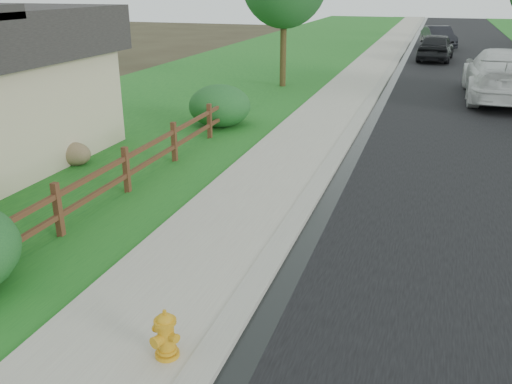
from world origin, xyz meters
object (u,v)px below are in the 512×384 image
(fire_hydrant, at_px, (166,335))
(white_suv, at_px, (504,74))
(dark_car_mid, at_px, (436,47))
(ranch_fence, at_px, (95,186))

(fire_hydrant, bearing_deg, white_suv, 74.05)
(dark_car_mid, bearing_deg, ranch_fence, 81.28)
(white_suv, bearing_deg, fire_hydrant, 73.77)
(white_suv, relative_size, dark_car_mid, 1.47)
(dark_car_mid, bearing_deg, white_suv, 107.36)
(dark_car_mid, bearing_deg, fire_hydrant, 89.21)
(ranch_fence, xyz_separation_m, fire_hydrant, (3.50, -3.80, -0.21))
(ranch_fence, height_order, fire_hydrant, ranch_fence)
(fire_hydrant, distance_m, dark_car_mid, 30.89)
(ranch_fence, relative_size, white_suv, 2.39)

